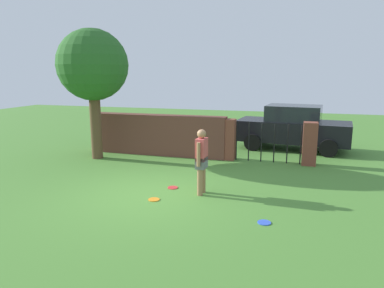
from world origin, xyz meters
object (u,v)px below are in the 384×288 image
person (202,159)px  car (293,127)px  tree (93,66)px  frisbee_red (173,188)px  frisbee_orange (154,199)px  frisbee_blue (264,223)px

person → car: (2.07, 6.03, -0.04)m
tree → frisbee_red: size_ratio=16.30×
tree → person: tree is taller
frisbee_orange → frisbee_blue: 2.69m
frisbee_blue → frisbee_red: bearing=148.1°
frisbee_red → tree: bearing=147.0°
frisbee_orange → person: bearing=37.4°
frisbee_red → person: bearing=-14.8°
person → frisbee_blue: bearing=-125.1°
person → frisbee_red: bearing=78.8°
frisbee_orange → frisbee_red: same height
frisbee_blue → car: bearing=86.8°
car → frisbee_blue: size_ratio=16.19×
frisbee_orange → car: bearing=65.8°
frisbee_orange → tree: bearing=136.6°
car → frisbee_blue: 7.42m
car → frisbee_red: 6.55m
tree → person: bearing=-30.0°
frisbee_red → frisbee_blue: (2.49, -1.55, 0.00)m
frisbee_orange → frisbee_red: (0.13, 0.96, 0.00)m
car → frisbee_blue: car is taller
person → frisbee_orange: 1.50m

